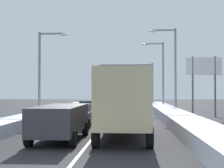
% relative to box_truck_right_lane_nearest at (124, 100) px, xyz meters
% --- Properties ---
extents(ground_plane, '(120.00, 120.00, 0.00)m').
position_rel_box_truck_right_lane_nearest_xyz_m(ground_plane, '(-1.58, 6.63, -1.90)').
color(ground_plane, '#28282B').
extents(lane_stripe_between_right_lane_and_center_lane, '(0.14, 37.39, 0.01)m').
position_rel_box_truck_right_lane_nearest_xyz_m(lane_stripe_between_right_lane_and_center_lane, '(-1.58, 10.03, -1.90)').
color(lane_stripe_between_right_lane_and_center_lane, silver).
rests_on(lane_stripe_between_right_lane_and_center_lane, ground).
extents(snow_bank_right_shoulder, '(2.09, 37.39, 0.76)m').
position_rel_box_truck_right_lane_nearest_xyz_m(snow_bank_right_shoulder, '(3.72, 10.03, -1.52)').
color(snow_bank_right_shoulder, silver).
rests_on(snow_bank_right_shoulder, ground).
extents(snow_bank_left_shoulder, '(1.90, 37.39, 0.70)m').
position_rel_box_truck_right_lane_nearest_xyz_m(snow_bank_left_shoulder, '(-6.88, 10.03, -1.55)').
color(snow_bank_left_shoulder, silver).
rests_on(snow_bank_left_shoulder, ground).
extents(box_truck_right_lane_nearest, '(2.53, 7.20, 3.36)m').
position_rel_box_truck_right_lane_nearest_xyz_m(box_truck_right_lane_nearest, '(0.00, 0.00, 0.00)').
color(box_truck_right_lane_nearest, maroon).
rests_on(box_truck_right_lane_nearest, ground).
extents(suv_silver_right_lane_second, '(2.16, 4.90, 1.67)m').
position_rel_box_truck_right_lane_nearest_xyz_m(suv_silver_right_lane_second, '(-0.02, 8.31, -0.88)').
color(suv_silver_right_lane_second, '#B7BABF').
rests_on(suv_silver_right_lane_second, ground).
extents(sedan_gray_right_lane_third, '(2.00, 4.50, 1.51)m').
position_rel_box_truck_right_lane_nearest_xyz_m(sedan_gray_right_lane_third, '(0.17, 14.33, -1.14)').
color(sedan_gray_right_lane_third, slate).
rests_on(sedan_gray_right_lane_third, ground).
extents(suv_charcoal_center_lane_nearest, '(2.16, 4.90, 1.67)m').
position_rel_box_truck_right_lane_nearest_xyz_m(suv_charcoal_center_lane_nearest, '(-3.03, -0.72, -0.88)').
color(suv_charcoal_center_lane_nearest, '#38383D').
rests_on(suv_charcoal_center_lane_nearest, ground).
extents(sedan_navy_center_lane_second, '(2.00, 4.50, 1.51)m').
position_rel_box_truck_right_lane_nearest_xyz_m(sedan_navy_center_lane_second, '(-3.20, 5.09, -1.14)').
color(sedan_navy_center_lane_second, navy).
rests_on(sedan_navy_center_lane_second, ground).
extents(sedan_white_center_lane_third, '(2.00, 4.50, 1.51)m').
position_rel_box_truck_right_lane_nearest_xyz_m(sedan_white_center_lane_third, '(-3.17, 11.13, -1.14)').
color(sedan_white_center_lane_third, silver).
rests_on(sedan_white_center_lane_third, ground).
extents(traffic_light_gantry, '(7.54, 0.47, 6.20)m').
position_rel_box_truck_right_lane_nearest_xyz_m(traffic_light_gantry, '(0.99, 27.01, 2.60)').
color(traffic_light_gantry, slate).
rests_on(traffic_light_gantry, ground).
extents(street_lamp_right_near, '(2.66, 0.36, 8.58)m').
position_rel_box_truck_right_lane_nearest_xyz_m(street_lamp_right_near, '(4.42, 15.12, 3.20)').
color(street_lamp_right_near, gray).
rests_on(street_lamp_right_near, ground).
extents(street_lamp_right_mid, '(2.66, 0.36, 8.29)m').
position_rel_box_truck_right_lane_nearest_xyz_m(street_lamp_right_mid, '(3.92, 21.92, 3.05)').
color(street_lamp_right_mid, gray).
rests_on(street_lamp_right_mid, ground).
extents(street_lamp_left_mid, '(2.66, 0.36, 7.61)m').
position_rel_box_truck_right_lane_nearest_xyz_m(street_lamp_left_mid, '(-7.40, 11.28, 2.70)').
color(street_lamp_left_mid, gray).
rests_on(street_lamp_left_mid, ground).
extents(roadside_sign_right, '(3.20, 0.16, 5.50)m').
position_rel_box_truck_right_lane_nearest_xyz_m(roadside_sign_right, '(6.95, 12.68, 2.12)').
color(roadside_sign_right, '#59595B').
rests_on(roadside_sign_right, ground).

